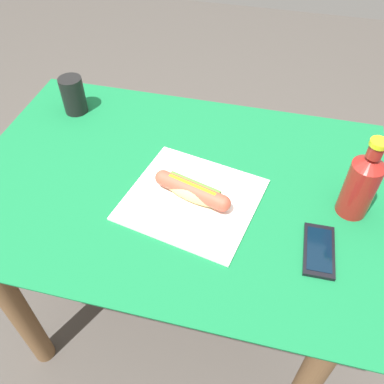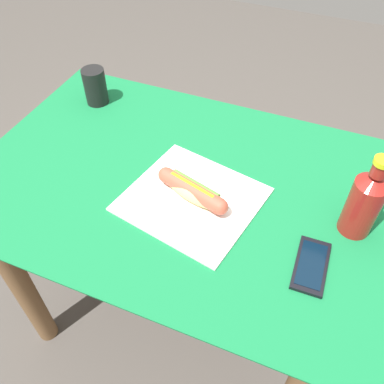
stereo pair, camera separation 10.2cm
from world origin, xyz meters
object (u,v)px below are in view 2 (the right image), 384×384
at_px(hot_dog, 192,191).
at_px(drinking_cup, 95,86).
at_px(cell_phone, 311,265).
at_px(soda_bottle, 365,202).

distance_m(hot_dog, drinking_cup, 0.53).
xyz_separation_m(hot_dog, drinking_cup, (-0.45, 0.28, 0.02)).
bearing_deg(cell_phone, hot_dog, 165.08).
height_order(soda_bottle, drinking_cup, soda_bottle).
relative_size(hot_dog, cell_phone, 1.41).
height_order(cell_phone, soda_bottle, soda_bottle).
distance_m(soda_bottle, drinking_cup, 0.87).
relative_size(cell_phone, drinking_cup, 1.27).
xyz_separation_m(cell_phone, soda_bottle, (0.07, 0.15, 0.09)).
height_order(hot_dog, drinking_cup, drinking_cup).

